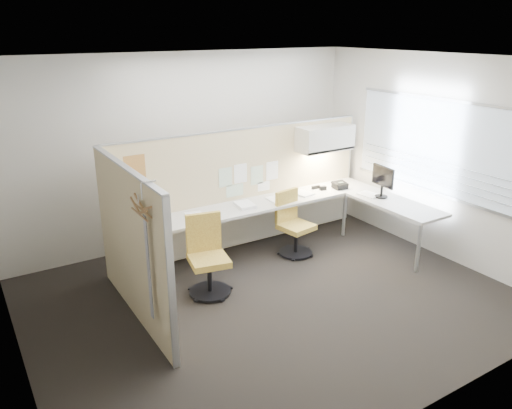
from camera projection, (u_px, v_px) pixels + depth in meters
floor at (271, 298)px, 6.07m from camera, size 5.50×4.50×0.01m
ceiling at (274, 59)px, 5.13m from camera, size 5.50×4.50×0.01m
wall_back at (188, 149)px, 7.39m from camera, size 5.50×0.02×2.80m
wall_front at (436, 265)px, 3.80m from camera, size 5.50×0.02×2.80m
wall_left at (3, 241)px, 4.22m from camera, size 0.02×4.50×2.80m
wall_right at (436, 157)px, 6.97m from camera, size 0.02×4.50×2.80m
window_pane at (436, 147)px, 6.91m from camera, size 0.01×2.80×1.30m
partition_back at (242, 188)px, 7.33m from camera, size 4.10×0.06×1.75m
partition_left at (132, 245)px, 5.42m from camera, size 0.06×2.20×1.75m
desk at (282, 211)px, 7.23m from camera, size 4.00×2.07×0.73m
overhead_bin at (325, 138)px, 7.62m from camera, size 0.90×0.36×0.38m
task_light_strip at (324, 152)px, 7.69m from camera, size 0.60×0.06×0.02m
pinned_papers at (248, 178)px, 7.29m from camera, size 1.01×0.00×0.47m
poster at (135, 169)px, 6.32m from camera, size 0.28×0.00×0.35m
chair_left at (207, 258)px, 6.08m from camera, size 0.54×0.55×0.97m
chair_right at (293, 225)px, 7.15m from camera, size 0.49×0.51×0.92m
monitor at (383, 180)px, 7.30m from camera, size 0.19×0.45×0.47m
phone at (340, 185)px, 7.78m from camera, size 0.22×0.21×0.12m
stapler at (316, 187)px, 7.77m from camera, size 0.14×0.05×0.05m
tape_dispenser at (323, 188)px, 7.71m from camera, size 0.11×0.08×0.06m
coat_hook at (143, 220)px, 4.65m from camera, size 0.18×0.47×1.39m
paper_stack_0 at (153, 223)px, 6.37m from camera, size 0.28×0.34×0.03m
paper_stack_1 at (195, 216)px, 6.63m from camera, size 0.29×0.34×0.02m
paper_stack_2 at (245, 205)px, 7.00m from camera, size 0.26×0.32×0.05m
paper_stack_3 at (277, 200)px, 7.27m from camera, size 0.25×0.31×0.02m
paper_stack_4 at (303, 193)px, 7.53m from camera, size 0.28×0.34×0.02m
paper_stack_5 at (369, 195)px, 7.48m from camera, size 0.27×0.33×0.02m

